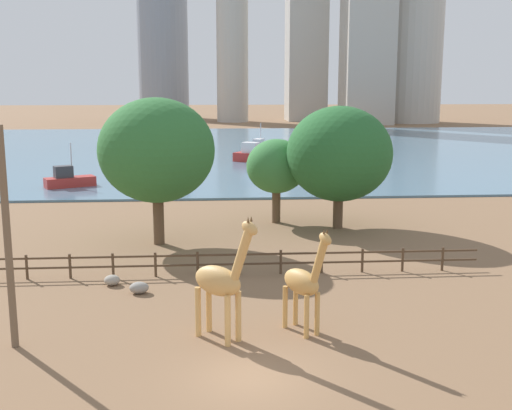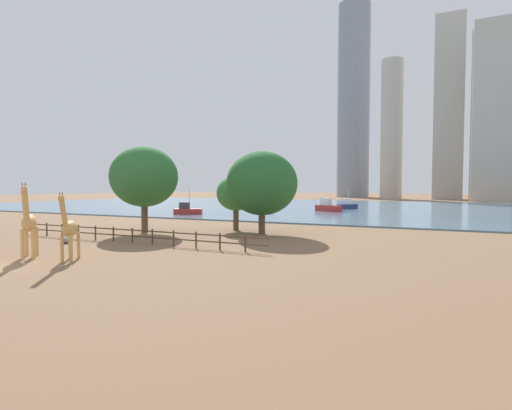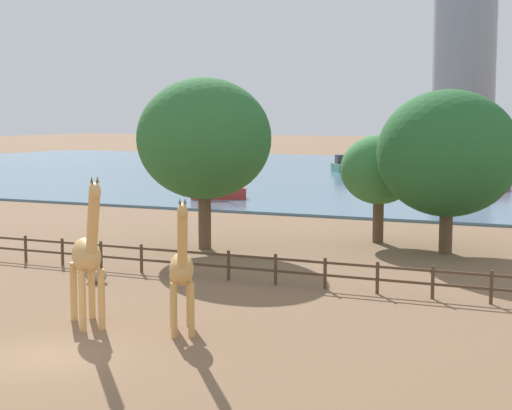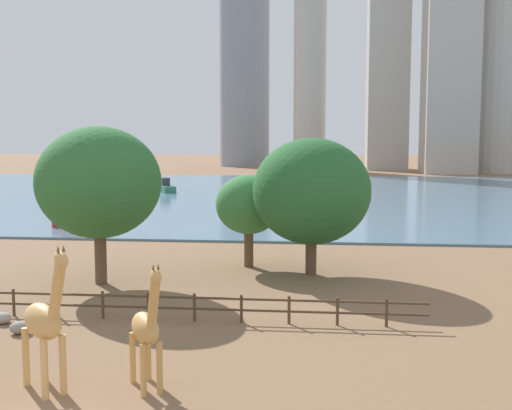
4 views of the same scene
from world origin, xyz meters
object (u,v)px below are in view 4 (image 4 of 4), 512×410
Objects in this scene: tree_right_tall at (99,183)px; boat_tug at (76,218)px; tree_center_broad at (312,191)px; tree_left_large at (249,205)px; boulder_near_fence at (3,318)px; boat_barge at (289,200)px; giraffe_companion at (45,322)px; boulder_by_pole at (20,328)px; boat_sailboat at (166,187)px; giraffe_tall at (146,329)px; boat_ferry at (304,193)px.

tree_right_tall is 1.86× the size of boat_tug.
tree_left_large is at bearing 153.88° from tree_center_broad.
tree_left_large is at bearing 55.33° from boulder_near_fence.
boat_barge is (0.85, 34.87, -3.07)m from tree_left_large.
boat_tug is 0.86× the size of boat_barge.
giraffe_companion is 6.61× the size of boulder_near_fence.
boat_tug is (-22.40, 18.45, -4.29)m from tree_center_broad.
boulder_by_pole is 18.88m from tree_center_broad.
boat_sailboat is 36.81m from boat_tug.
giraffe_tall is 4.92× the size of boulder_by_pole.
tree_right_tall is (-12.13, -3.74, 0.71)m from tree_center_broad.
tree_center_broad is 1.69× the size of boat_ferry.
tree_center_broad is (8.50, 19.36, 2.78)m from giraffe_companion.
boat_barge is (9.08, 50.30, 0.74)m from boulder_by_pole.
boat_barge is (8.85, 40.64, -4.88)m from tree_right_tall.
tree_right_tall is 51.64m from boat_ferry.
giraffe_companion reaches higher than boat_tug.
boat_barge is (-3.28, 36.89, -4.17)m from tree_center_broad.
boat_tug is at bearing -103.40° from boat_barge.
boulder_by_pole is at bearing -158.32° from giraffe_tall.
tree_left_large is 56.54m from boat_sailboat.
giraffe_tall is 21.01m from tree_left_large.
giraffe_companion is 0.91× the size of boat_barge.
boat_ferry is at bearing 146.01° from giraffe_tall.
giraffe_companion is 21.89m from tree_left_large.
giraffe_tall is 55.80m from boat_barge.
giraffe_companion is at bearing -101.57° from tree_left_large.
tree_right_tall is 60.18m from boat_sailboat.
giraffe_companion is 76.01m from boat_sailboat.
tree_right_tall reaches higher than boat_ferry.
tree_center_broad reaches higher than boulder_by_pole.
boat_barge is at bearing 146.97° from giraffe_tall.
giraffe_tall is at bearing -92.89° from tree_left_large.
boat_barge is at bearing 127.82° from giraffe_companion.
boat_barge reaches higher than boulder_by_pole.
tree_center_broad is (13.85, 12.05, 4.92)m from boulder_near_fence.
boat_tug reaches higher than boat_sailboat.
giraffe_tall is 0.88× the size of giraffe_companion.
boat_sailboat is (-17.72, 74.12, -1.20)m from giraffe_tall.
tree_center_broad is at bearing 133.57° from giraffe_tall.
tree_left_large is 4.72m from tree_center_broad.
boulder_near_fence is at bearing -69.57° from boat_barge.
boat_tug reaches higher than boulder_near_fence.
tree_center_broad is 46.85m from boat_ferry.
tree_right_tall is (-8.01, -5.76, 1.81)m from tree_left_large.
tree_right_tall reaches higher than tree_center_broad.
tree_right_tall is 24.96m from boat_tug.
boat_tug is (-17.22, 37.31, -1.22)m from giraffe_tall.
boat_barge is (10.58, 48.94, 0.76)m from boulder_near_fence.
giraffe_companion is at bearing -112.59° from giraffe_tall.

